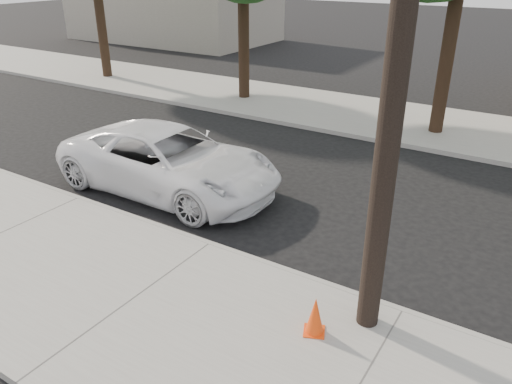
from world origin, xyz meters
TOP-DOWN VIEW (x-y plane):
  - ground at (0.00, 0.00)m, footprint 120.00×120.00m
  - near_sidewalk at (0.00, -4.30)m, footprint 90.00×4.40m
  - far_sidewalk at (0.00, 8.50)m, footprint 90.00×5.00m
  - curb_near at (0.00, -2.10)m, footprint 90.00×0.12m
  - building_far at (-20.00, 20.00)m, footprint 14.00×8.00m
  - utility_pole at (3.60, -2.70)m, footprint 1.40×0.34m
  - police_cruiser at (-2.61, -0.33)m, footprint 5.88×2.75m
  - traffic_cone at (3.00, -3.38)m, footprint 0.43×0.43m

SIDE VIEW (x-z plane):
  - ground at x=0.00m, z-range 0.00..0.00m
  - near_sidewalk at x=0.00m, z-range 0.00..0.15m
  - far_sidewalk at x=0.00m, z-range 0.00..0.15m
  - curb_near at x=0.00m, z-range -0.01..0.15m
  - traffic_cone at x=3.00m, z-range 0.14..0.78m
  - police_cruiser at x=-2.61m, z-range 0.00..1.63m
  - building_far at x=-20.00m, z-range 0.00..5.00m
  - utility_pole at x=3.60m, z-range 0.20..9.20m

